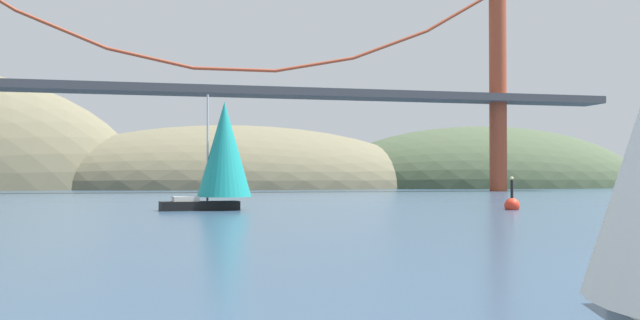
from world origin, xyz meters
TOP-DOWN VIEW (x-y plane):
  - headland_center at (5.00, 135.00)m, footprint 84.80×44.00m
  - headland_right at (60.00, 135.00)m, footprint 74.08×44.00m
  - suspension_bridge at (-0.00, 95.00)m, footprint 122.02×6.00m
  - sailboat_teal_sail at (-8.25, 37.49)m, footprint 6.72×4.26m
  - channel_buoy at (12.03, 32.90)m, footprint 1.10×1.10m

SIDE VIEW (x-z plane):
  - headland_center at x=5.00m, z-range -12.72..12.72m
  - headland_right at x=60.00m, z-range -13.38..13.38m
  - channel_buoy at x=12.03m, z-range -0.95..1.69m
  - sailboat_teal_sail at x=-8.25m, z-range 0.01..8.24m
  - suspension_bridge at x=0.00m, z-range -0.83..32.26m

